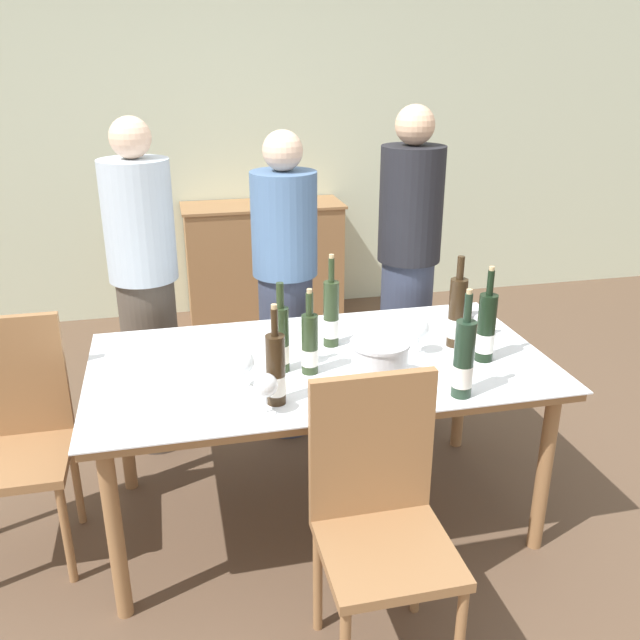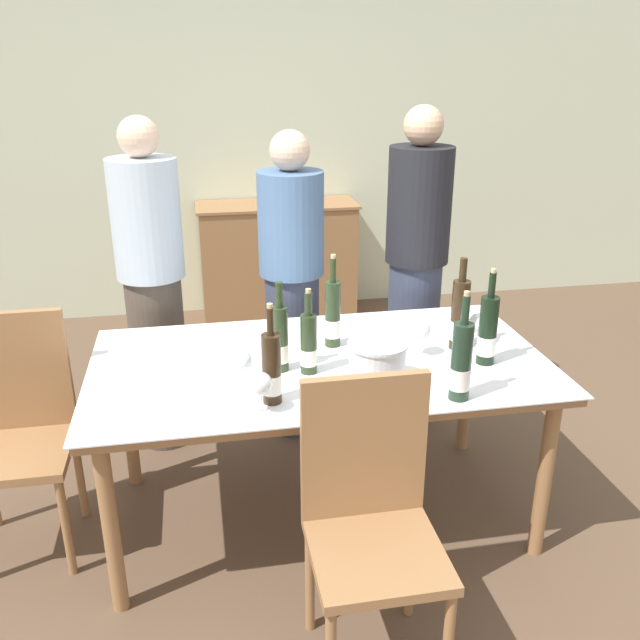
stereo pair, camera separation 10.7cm
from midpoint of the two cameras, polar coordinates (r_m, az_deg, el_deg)
ground_plane at (r=3.18m, az=1.00°, el=-16.00°), size 12.00×12.00×0.00m
back_wall at (r=5.30m, az=-5.12°, el=15.69°), size 8.00×0.10×2.80m
sideboard_cabinet at (r=5.22m, az=-2.98°, el=4.97°), size 1.19×0.46×0.89m
dining_table at (r=2.81m, az=1.09°, el=-4.70°), size 1.86×1.00×0.76m
ice_bucket at (r=2.56m, az=6.05°, el=-3.61°), size 0.23×0.23×0.18m
wine_bottle_0 at (r=2.63m, az=0.20°, el=-2.07°), size 0.07×0.07×0.35m
wine_bottle_1 at (r=2.80m, az=14.99°, el=-0.99°), size 0.08×0.08×0.40m
wine_bottle_2 at (r=2.87m, az=2.15°, el=0.39°), size 0.07×0.07×0.41m
wine_bottle_3 at (r=2.65m, az=-2.21°, el=-1.66°), size 0.06×0.06×0.37m
wine_bottle_4 at (r=2.49m, az=13.00°, el=-3.58°), size 0.08×0.08×0.41m
wine_bottle_5 at (r=2.41m, az=-2.83°, el=-4.25°), size 0.07×0.07×0.38m
wine_bottle_6 at (r=2.92m, az=12.70°, el=0.29°), size 0.08×0.08×0.40m
wine_glass_0 at (r=2.35m, az=-3.72°, el=-5.50°), size 0.08×0.08×0.15m
wine_glass_1 at (r=2.99m, az=14.21°, el=-0.29°), size 0.08×0.08×0.14m
wine_glass_2 at (r=2.82m, az=9.53°, el=-0.91°), size 0.09×0.09×0.16m
wine_glass_3 at (r=2.54m, az=-5.44°, el=-3.54°), size 0.08×0.08×0.15m
chair_left_end at (r=2.99m, az=-23.19°, el=-7.76°), size 0.42×0.42×0.99m
chair_near_front at (r=2.29m, az=5.64°, el=-15.55°), size 0.42×0.42×0.99m
person_host at (r=3.45m, az=-13.03°, el=2.46°), size 0.33×0.33×1.68m
person_guest_left at (r=3.49m, az=-1.43°, el=2.57°), size 0.33×0.33×1.60m
person_guest_right at (r=3.64m, az=8.90°, el=4.06°), size 0.33×0.33×1.71m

